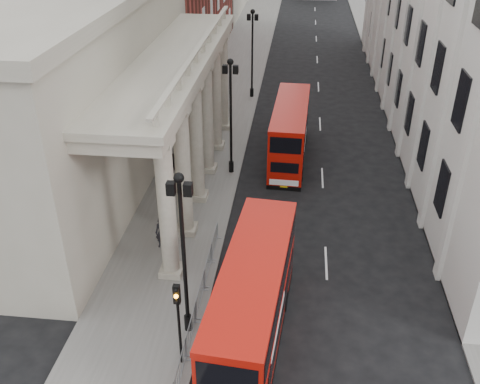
{
  "coord_description": "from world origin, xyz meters",
  "views": [
    {
      "loc": [
        3.89,
        -14.18,
        18.3
      ],
      "look_at": [
        0.89,
        12.45,
        2.82
      ],
      "focal_mm": 40.0,
      "sensor_mm": 36.0,
      "label": 1
    }
  ],
  "objects": [
    {
      "name": "traffic_light",
      "position": [
        -0.5,
        1.98,
        3.11
      ],
      "size": [
        0.28,
        0.33,
        4.3
      ],
      "color": "black",
      "rests_on": "sidewalk_west"
    },
    {
      "name": "pedestrian_b",
      "position": [
        -4.64,
        18.8,
        1.03
      ],
      "size": [
        1.07,
        0.96,
        1.81
      ],
      "primitive_type": "imported",
      "rotation": [
        0.0,
        0.0,
        3.52
      ],
      "color": "black",
      "rests_on": "sidewalk_west"
    },
    {
      "name": "pedestrian_c",
      "position": [
        -2.45,
        17.06,
        0.97
      ],
      "size": [
        0.92,
        0.68,
        1.7
      ],
      "primitive_type": "imported",
      "rotation": [
        0.0,
        0.0,
        6.47
      ],
      "color": "black",
      "rests_on": "sidewalk_west"
    },
    {
      "name": "portico_building",
      "position": [
        -10.5,
        18.0,
        6.0
      ],
      "size": [
        9.0,
        28.0,
        12.0
      ],
      "primitive_type": "cube",
      "color": "gray",
      "rests_on": "ground"
    },
    {
      "name": "kerb",
      "position": [
        -0.05,
        30.0,
        0.07
      ],
      "size": [
        0.2,
        140.0,
        0.14
      ],
      "primitive_type": "cube",
      "color": "slate",
      "rests_on": "ground"
    },
    {
      "name": "crowd_barriers",
      "position": [
        -0.35,
        2.23,
        0.67
      ],
      "size": [
        0.5,
        18.75,
        1.1
      ],
      "color": "gray",
      "rests_on": "sidewalk_west"
    },
    {
      "name": "pedestrian_a",
      "position": [
        -3.37,
        10.32,
        1.08
      ],
      "size": [
        0.7,
        0.46,
        1.92
      ],
      "primitive_type": "imported",
      "rotation": [
        0.0,
        0.0,
        -0.01
      ],
      "color": "black",
      "rests_on": "sidewalk_west"
    },
    {
      "name": "lamp_post_mid",
      "position": [
        -0.6,
        20.0,
        4.91
      ],
      "size": [
        1.05,
        0.44,
        8.32
      ],
      "color": "black",
      "rests_on": "sidewalk_west"
    },
    {
      "name": "sidewalk_west",
      "position": [
        -3.0,
        30.0,
        0.06
      ],
      "size": [
        6.0,
        140.0,
        0.12
      ],
      "primitive_type": "cube",
      "color": "slate",
      "rests_on": "ground"
    },
    {
      "name": "lamp_post_south",
      "position": [
        -0.6,
        4.0,
        4.91
      ],
      "size": [
        1.05,
        0.44,
        8.32
      ],
      "color": "black",
      "rests_on": "sidewalk_west"
    },
    {
      "name": "sidewalk_east",
      "position": [
        13.5,
        30.0,
        0.06
      ],
      "size": [
        3.0,
        140.0,
        0.12
      ],
      "primitive_type": "cube",
      "color": "slate",
      "rests_on": "ground"
    },
    {
      "name": "bus_near",
      "position": [
        2.45,
        3.6,
        2.38
      ],
      "size": [
        3.4,
        10.71,
        4.55
      ],
      "rotation": [
        0.0,
        0.0,
        -0.08
      ],
      "color": "#B71108",
      "rests_on": "ground"
    },
    {
      "name": "bus_far",
      "position": [
        3.48,
        22.83,
        2.26
      ],
      "size": [
        2.78,
        10.11,
        4.33
      ],
      "rotation": [
        0.0,
        0.0,
        -0.04
      ],
      "color": "#B61108",
      "rests_on": "ground"
    },
    {
      "name": "lamp_post_north",
      "position": [
        -0.6,
        36.0,
        4.91
      ],
      "size": [
        1.05,
        0.44,
        8.32
      ],
      "color": "black",
      "rests_on": "sidewalk_west"
    }
  ]
}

